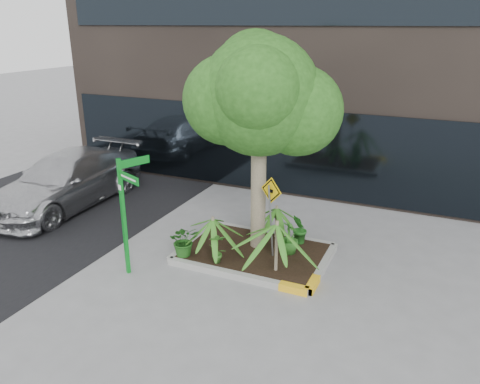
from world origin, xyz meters
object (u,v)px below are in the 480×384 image
at_px(tree, 260,96).
at_px(street_sign_post, 126,205).
at_px(cattle_sign, 271,204).
at_px(parked_car, 67,180).

relative_size(tree, street_sign_post, 1.95).
height_order(tree, cattle_sign, tree).
bearing_deg(street_sign_post, tree, 67.93).
bearing_deg(cattle_sign, street_sign_post, -124.84).
relative_size(street_sign_post, cattle_sign, 1.36).
distance_m(tree, parked_car, 6.86).
distance_m(parked_car, cattle_sign, 6.79).
bearing_deg(parked_car, cattle_sign, -8.32).
xyz_separation_m(tree, cattle_sign, (0.48, -0.47, -2.21)).
bearing_deg(cattle_sign, tree, 158.69).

